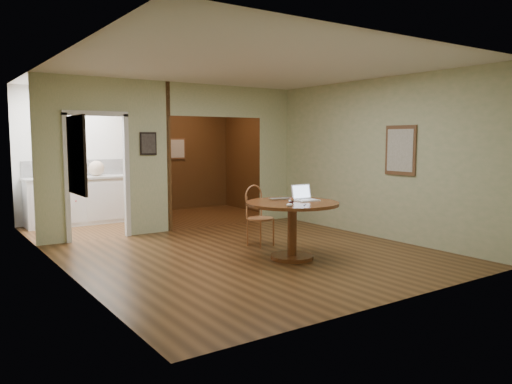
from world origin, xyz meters
TOP-DOWN VIEW (x-y plane):
  - floor at (0.00, 0.00)m, footprint 5.00×5.00m
  - room_shell at (-0.47, 3.10)m, footprint 5.20×7.50m
  - dining_table at (0.31, -0.43)m, footprint 1.29×1.29m
  - chair at (0.43, 0.58)m, footprint 0.47×0.47m
  - open_laptop at (0.56, -0.39)m, footprint 0.34×0.30m
  - closed_laptop at (0.33, -0.18)m, footprint 0.38×0.29m
  - mouse at (-0.03, -0.80)m, footprint 0.13×0.10m
  - wine_glass at (0.20, -0.55)m, footprint 0.08×0.08m
  - pen at (0.24, -0.78)m, footprint 0.12×0.11m
  - kitchen_cabinet at (-1.35, 4.20)m, footprint 2.06×0.60m
  - grocery_bag at (-1.01, 4.20)m, footprint 0.33×0.29m

SIDE VIEW (x-z plane):
  - floor at x=0.00m, z-range 0.00..0.00m
  - kitchen_cabinet at x=-1.35m, z-range 0.00..0.94m
  - chair at x=0.43m, z-range 0.05..1.02m
  - dining_table at x=0.31m, z-range 0.19..1.00m
  - pen at x=0.24m, z-range 0.81..0.82m
  - closed_laptop at x=0.33m, z-range 0.81..0.84m
  - mouse at x=-0.03m, z-range 0.81..0.86m
  - wine_glass at x=0.20m, z-range 0.81..0.90m
  - open_laptop at x=0.56m, z-range 0.76..0.98m
  - grocery_bag at x=-1.01m, z-range 0.94..1.25m
  - room_shell at x=-0.47m, z-range -1.21..3.79m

